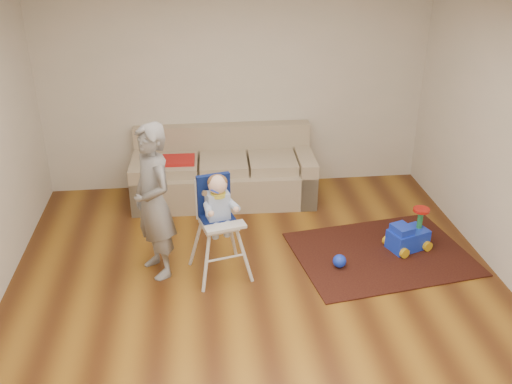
{
  "coord_description": "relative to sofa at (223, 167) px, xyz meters",
  "views": [
    {
      "loc": [
        -0.54,
        -4.42,
        3.38
      ],
      "look_at": [
        0.0,
        0.4,
        1.0
      ],
      "focal_mm": 40.0,
      "sensor_mm": 36.0,
      "label": 1
    }
  ],
  "objects": [
    {
      "name": "ground",
      "position": [
        0.21,
        -2.3,
        -0.45
      ],
      "size": [
        5.5,
        5.5,
        0.0
      ],
      "primitive_type": "plane",
      "color": "#4E2911",
      "rests_on": "ground"
    },
    {
      "name": "room_envelope",
      "position": [
        0.21,
        -1.77,
        1.43
      ],
      "size": [
        5.04,
        5.52,
        2.72
      ],
      "color": "silver",
      "rests_on": "ground"
    },
    {
      "name": "sofa",
      "position": [
        0.0,
        0.0,
        0.0
      ],
      "size": [
        2.34,
        1.02,
        0.89
      ],
      "rotation": [
        0.0,
        0.0,
        -0.03
      ],
      "color": "tan",
      "rests_on": "ground"
    },
    {
      "name": "side_table",
      "position": [
        -0.6,
        -0.0,
        -0.22
      ],
      "size": [
        0.45,
        0.45,
        0.45
      ],
      "primitive_type": null,
      "color": "black",
      "rests_on": "ground"
    },
    {
      "name": "area_rug",
      "position": [
        1.63,
        -1.58,
        -0.44
      ],
      "size": [
        2.03,
        1.65,
        0.01
      ],
      "primitive_type": "cube",
      "rotation": [
        0.0,
        0.0,
        0.15
      ],
      "color": "black",
      "rests_on": "ground"
    },
    {
      "name": "ride_on_toy",
      "position": [
        1.95,
        -1.49,
        -0.2
      ],
      "size": [
        0.5,
        0.43,
        0.46
      ],
      "primitive_type": null,
      "rotation": [
        0.0,
        0.0,
        0.35
      ],
      "color": "blue",
      "rests_on": "area_rug"
    },
    {
      "name": "toy_ball",
      "position": [
        1.11,
        -1.79,
        -0.36
      ],
      "size": [
        0.14,
        0.14,
        0.14
      ],
      "primitive_type": "sphere",
      "color": "blue",
      "rests_on": "area_rug"
    },
    {
      "name": "high_chair",
      "position": [
        -0.15,
        -1.73,
        0.09
      ],
      "size": [
        0.63,
        0.63,
        1.12
      ],
      "rotation": [
        0.0,
        0.0,
        0.24
      ],
      "color": "silver",
      "rests_on": "ground"
    },
    {
      "name": "adult",
      "position": [
        -0.78,
        -1.63,
        0.36
      ],
      "size": [
        0.62,
        0.7,
        1.62
      ],
      "primitive_type": "imported",
      "rotation": [
        0.0,
        0.0,
        -1.08
      ],
      "color": "gray",
      "rests_on": "ground"
    }
  ]
}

